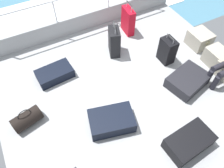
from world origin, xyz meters
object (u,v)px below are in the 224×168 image
(suitcase_6, at_px, (187,80))
(suitcase_1, at_px, (189,142))
(duffel_bag, at_px, (27,119))
(suitcase_7, at_px, (114,42))
(suitcase_3, at_px, (167,51))
(cargo_crate_1, at_px, (219,59))
(suitcase_4, at_px, (128,21))
(suitcase_0, at_px, (111,121))
(suitcase_2, at_px, (55,74))
(cargo_crate_0, at_px, (199,39))

(suitcase_6, bearing_deg, suitcase_1, -39.07)
(duffel_bag, bearing_deg, suitcase_7, 111.70)
(suitcase_6, xyz_separation_m, suitcase_7, (-1.57, -0.89, 0.20))
(suitcase_3, xyz_separation_m, duffel_bag, (0.14, -3.22, -0.15))
(cargo_crate_1, relative_size, suitcase_4, 0.79)
(suitcase_4, distance_m, suitcase_6, 2.12)
(suitcase_1, distance_m, suitcase_3, 2.08)
(suitcase_7, bearing_deg, suitcase_6, 29.67)
(suitcase_1, height_order, suitcase_4, suitcase_4)
(suitcase_3, bearing_deg, suitcase_1, -25.68)
(suitcase_3, bearing_deg, suitcase_0, -64.64)
(cargo_crate_1, relative_size, duffel_bag, 1.11)
(cargo_crate_1, distance_m, suitcase_6, 0.97)
(suitcase_0, bearing_deg, suitcase_2, -161.06)
(suitcase_0, bearing_deg, cargo_crate_1, 94.28)
(suitcase_1, distance_m, suitcase_4, 3.24)
(suitcase_3, height_order, duffel_bag, suitcase_3)
(cargo_crate_0, relative_size, suitcase_0, 0.58)
(duffel_bag, bearing_deg, suitcase_2, 136.22)
(suitcase_0, height_order, suitcase_6, suitcase_0)
(suitcase_2, relative_size, suitcase_7, 0.98)
(suitcase_3, bearing_deg, cargo_crate_0, 92.44)
(cargo_crate_0, relative_size, suitcase_1, 0.64)
(suitcase_3, distance_m, duffel_bag, 3.23)
(suitcase_1, bearing_deg, suitcase_4, 168.41)
(suitcase_0, distance_m, duffel_bag, 1.54)
(suitcase_1, bearing_deg, suitcase_3, 154.32)
(suitcase_6, bearing_deg, suitcase_4, -174.06)
(suitcase_6, bearing_deg, suitcase_3, 177.85)
(suitcase_1, distance_m, suitcase_7, 2.65)
(cargo_crate_0, distance_m, suitcase_6, 1.35)
(suitcase_2, bearing_deg, suitcase_7, 92.87)
(suitcase_4, relative_size, duffel_bag, 1.41)
(cargo_crate_1, xyz_separation_m, suitcase_2, (-1.38, -3.35, -0.09))
(suitcase_6, bearing_deg, cargo_crate_0, 128.62)
(suitcase_6, height_order, duffel_bag, duffel_bag)
(cargo_crate_1, relative_size, suitcase_6, 0.70)
(suitcase_0, xyz_separation_m, suitcase_3, (-0.89, 1.87, 0.17))
(suitcase_4, bearing_deg, suitcase_2, -74.47)
(cargo_crate_1, xyz_separation_m, suitcase_7, (-1.45, -1.85, 0.14))
(suitcase_0, relative_size, suitcase_1, 1.09)
(suitcase_3, bearing_deg, suitcase_7, -129.86)
(cargo_crate_0, xyz_separation_m, suitcase_3, (0.04, -1.02, 0.11))
(suitcase_3, height_order, suitcase_7, suitcase_7)
(suitcase_1, bearing_deg, suitcase_7, -179.41)
(cargo_crate_0, height_order, suitcase_3, suitcase_3)
(suitcase_2, relative_size, suitcase_4, 0.95)
(cargo_crate_1, relative_size, suitcase_7, 0.82)
(suitcase_0, bearing_deg, suitcase_4, 143.39)
(suitcase_7, bearing_deg, suitcase_0, -29.77)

